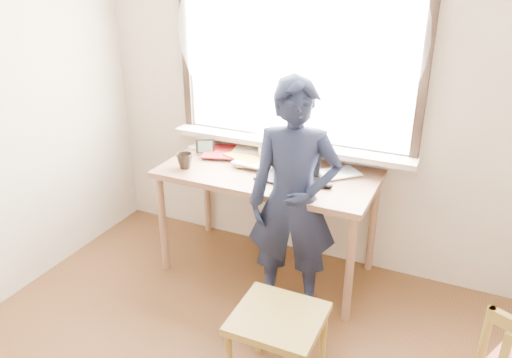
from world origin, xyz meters
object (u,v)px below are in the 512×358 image
at_px(desk, 268,182).
at_px(mug_dark, 185,161).
at_px(work_chair, 278,326).
at_px(laptop, 291,168).
at_px(mug_white, 267,153).
at_px(person, 294,202).

distance_m(desk, mug_dark, 0.61).
distance_m(mug_dark, work_chair, 1.42).
relative_size(laptop, mug_white, 2.99).
xyz_separation_m(mug_white, work_chair, (0.59, -1.20, -0.47)).
xyz_separation_m(work_chair, person, (-0.18, 0.69, 0.39)).
xyz_separation_m(desk, work_chair, (0.50, -1.02, -0.33)).
height_order(mug_dark, person, person).
relative_size(desk, person, 0.96).
xyz_separation_m(laptop, mug_white, (-0.27, 0.21, -0.01)).
distance_m(laptop, work_chair, 1.14).
bearing_deg(person, laptop, 98.55).
height_order(desk, laptop, laptop).
bearing_deg(mug_dark, laptop, 13.19).
xyz_separation_m(laptop, mug_dark, (-0.74, -0.17, -0.01)).
height_order(mug_white, work_chair, mug_white).
height_order(mug_dark, work_chair, mug_dark).
relative_size(desk, work_chair, 3.21).
height_order(mug_white, person, person).
bearing_deg(work_chair, laptop, 108.10).
bearing_deg(person, mug_dark, 155.41).
height_order(laptop, work_chair, laptop).
height_order(laptop, person, person).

